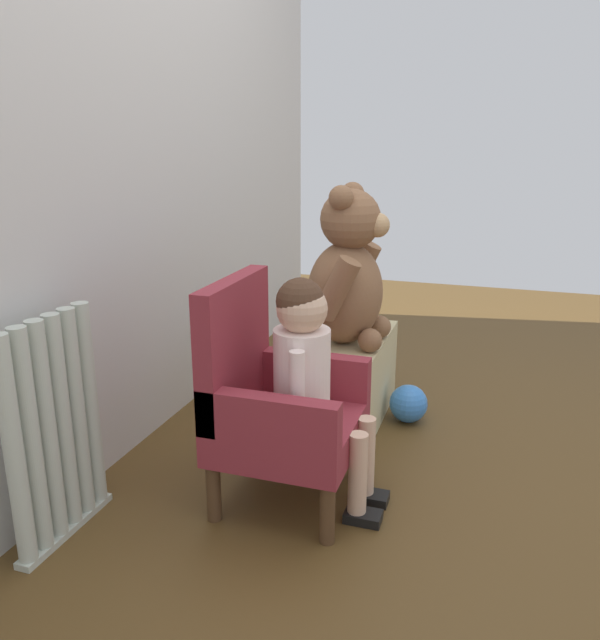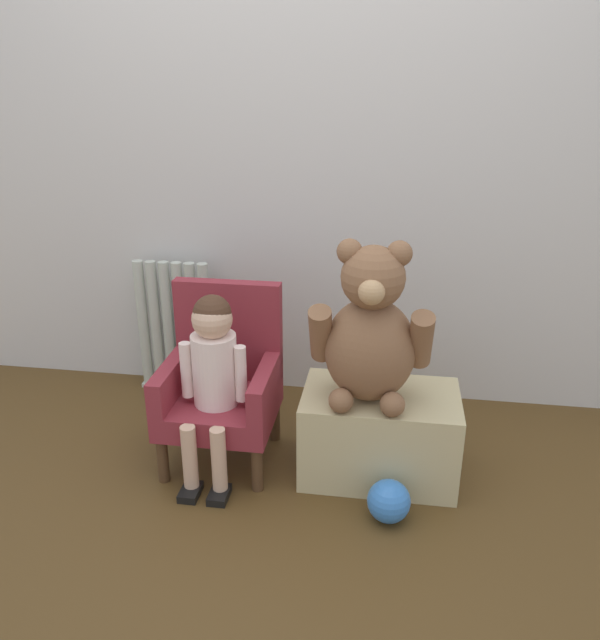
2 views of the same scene
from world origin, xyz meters
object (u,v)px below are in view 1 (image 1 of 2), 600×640
low_bench (339,377)px  large_teddy_bear (348,275)px  toy_ball (408,404)px  child_figure (309,362)px  child_armchair (273,401)px  radiator (55,431)px

low_bench → large_teddy_bear: 0.44m
large_teddy_bear → toy_ball: (0.10, -0.24, -0.53)m
low_bench → toy_ball: (0.05, -0.28, -0.10)m
toy_ball → child_figure: bearing=162.8°
low_bench → large_teddy_bear: bearing=-141.8°
child_armchair → toy_ball: (0.67, -0.32, -0.25)m
low_bench → toy_ball: 0.30m
child_armchair → low_bench: size_ratio=1.19×
large_teddy_bear → toy_ball: size_ratio=3.93×
child_figure → low_bench: (0.62, 0.07, -0.29)m
radiator → child_figure: 0.74m
low_bench → large_teddy_bear: (-0.05, -0.04, 0.43)m
radiator → low_bench: size_ratio=1.11×
child_armchair → child_figure: bearing=-90.0°
child_figure → low_bench: size_ratio=1.22×
low_bench → toy_ball: size_ratio=3.85×
radiator → large_teddy_bear: large_teddy_bear is taller
radiator → child_figure: child_figure is taller
large_teddy_bear → toy_ball: 0.59m
child_figure → large_teddy_bear: bearing=3.0°
radiator → child_figure: bearing=-58.8°
radiator → large_teddy_bear: size_ratio=1.08×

